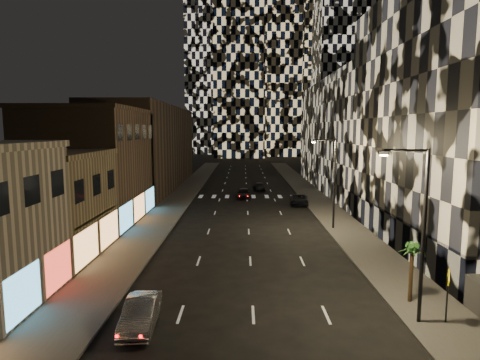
{
  "coord_description": "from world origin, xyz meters",
  "views": [
    {
      "loc": [
        -0.55,
        -9.86,
        10.08
      ],
      "look_at": [
        -0.82,
        22.43,
        6.0
      ],
      "focal_mm": 30.0,
      "sensor_mm": 36.0,
      "label": 1
    }
  ],
  "objects_px": {
    "car_dark_oncoming": "(259,186)",
    "ped_sign": "(448,285)",
    "car_dark_midlane": "(244,193)",
    "palm_tree": "(412,253)",
    "car_silver_parked": "(141,313)",
    "streetlight_far": "(332,177)",
    "car_dark_rightlane": "(299,200)",
    "streetlight_near": "(419,224)"
  },
  "relations": [
    {
      "from": "car_silver_parked",
      "to": "streetlight_near",
      "type": "bearing_deg",
      "value": -1.76
    },
    {
      "from": "ped_sign",
      "to": "streetlight_near",
      "type": "bearing_deg",
      "value": -159.44
    },
    {
      "from": "car_dark_midlane",
      "to": "ped_sign",
      "type": "xyz_separation_m",
      "value": [
        10.46,
        -38.42,
        1.36
      ]
    },
    {
      "from": "car_dark_midlane",
      "to": "palm_tree",
      "type": "bearing_deg",
      "value": -75.25
    },
    {
      "from": "car_dark_oncoming",
      "to": "streetlight_near",
      "type": "bearing_deg",
      "value": 93.7
    },
    {
      "from": "car_dark_oncoming",
      "to": "car_dark_midlane",
      "type": "bearing_deg",
      "value": 68.52
    },
    {
      "from": "car_dark_oncoming",
      "to": "ped_sign",
      "type": "height_order",
      "value": "ped_sign"
    },
    {
      "from": "car_silver_parked",
      "to": "palm_tree",
      "type": "distance_m",
      "value": 15.4
    },
    {
      "from": "car_silver_parked",
      "to": "ped_sign",
      "type": "distance_m",
      "value": 15.83
    },
    {
      "from": "car_silver_parked",
      "to": "car_dark_rightlane",
      "type": "relative_size",
      "value": 0.9
    },
    {
      "from": "palm_tree",
      "to": "car_dark_oncoming",
      "type": "bearing_deg",
      "value": 99.11
    },
    {
      "from": "car_dark_rightlane",
      "to": "car_silver_parked",
      "type": "bearing_deg",
      "value": -103.78
    },
    {
      "from": "car_dark_oncoming",
      "to": "ped_sign",
      "type": "bearing_deg",
      "value": 95.62
    },
    {
      "from": "car_silver_parked",
      "to": "car_dark_rightlane",
      "type": "height_order",
      "value": "car_silver_parked"
    },
    {
      "from": "car_silver_parked",
      "to": "ped_sign",
      "type": "height_order",
      "value": "ped_sign"
    },
    {
      "from": "car_dark_midlane",
      "to": "car_dark_oncoming",
      "type": "relative_size",
      "value": 1.01
    },
    {
      "from": "car_dark_midlane",
      "to": "ped_sign",
      "type": "distance_m",
      "value": 39.85
    },
    {
      "from": "car_dark_midlane",
      "to": "car_dark_oncoming",
      "type": "bearing_deg",
      "value": 72.21
    },
    {
      "from": "car_dark_midlane",
      "to": "palm_tree",
      "type": "distance_m",
      "value": 37.23
    },
    {
      "from": "car_dark_oncoming",
      "to": "car_dark_rightlane",
      "type": "distance_m",
      "value": 14.07
    },
    {
      "from": "car_dark_midlane",
      "to": "ped_sign",
      "type": "bearing_deg",
      "value": -75.06
    },
    {
      "from": "streetlight_near",
      "to": "palm_tree",
      "type": "xyz_separation_m",
      "value": [
        0.79,
        2.47,
        -2.31
      ]
    },
    {
      "from": "car_dark_oncoming",
      "to": "streetlight_far",
      "type": "bearing_deg",
      "value": 99.32
    },
    {
      "from": "streetlight_far",
      "to": "car_silver_parked",
      "type": "distance_m",
      "value": 25.27
    },
    {
      "from": "streetlight_near",
      "to": "palm_tree",
      "type": "height_order",
      "value": "streetlight_near"
    },
    {
      "from": "car_dark_midlane",
      "to": "car_dark_rightlane",
      "type": "height_order",
      "value": "car_dark_midlane"
    },
    {
      "from": "streetlight_near",
      "to": "ped_sign",
      "type": "bearing_deg",
      "value": -2.65
    },
    {
      "from": "car_dark_rightlane",
      "to": "ped_sign",
      "type": "relative_size",
      "value": 1.71
    },
    {
      "from": "car_dark_rightlane",
      "to": "palm_tree",
      "type": "relative_size",
      "value": 1.4
    },
    {
      "from": "car_dark_midlane",
      "to": "car_dark_oncoming",
      "type": "height_order",
      "value": "car_dark_midlane"
    },
    {
      "from": "car_silver_parked",
      "to": "car_dark_oncoming",
      "type": "xyz_separation_m",
      "value": [
        7.88,
        46.95,
        -0.08
      ]
    },
    {
      "from": "palm_tree",
      "to": "car_dark_rightlane",
      "type": "bearing_deg",
      "value": 93.98
    },
    {
      "from": "car_dark_midlane",
      "to": "car_dark_oncoming",
      "type": "distance_m",
      "value": 8.58
    },
    {
      "from": "car_dark_midlane",
      "to": "palm_tree",
      "type": "xyz_separation_m",
      "value": [
        9.65,
        -35.88,
        2.28
      ]
    },
    {
      "from": "car_dark_midlane",
      "to": "car_dark_rightlane",
      "type": "xyz_separation_m",
      "value": [
        7.5,
        -4.99,
        -0.09
      ]
    },
    {
      "from": "ped_sign",
      "to": "palm_tree",
      "type": "xyz_separation_m",
      "value": [
        -0.82,
        2.54,
        0.92
      ]
    },
    {
      "from": "car_dark_rightlane",
      "to": "ped_sign",
      "type": "distance_m",
      "value": 33.59
    },
    {
      "from": "ped_sign",
      "to": "palm_tree",
      "type": "bearing_deg",
      "value": 131.04
    },
    {
      "from": "car_dark_midlane",
      "to": "streetlight_far",
      "type": "bearing_deg",
      "value": -64.53
    },
    {
      "from": "car_silver_parked",
      "to": "car_dark_oncoming",
      "type": "distance_m",
      "value": 47.61
    },
    {
      "from": "car_dark_midlane",
      "to": "car_silver_parked",
      "type": "bearing_deg",
      "value": -98.08
    },
    {
      "from": "streetlight_near",
      "to": "car_silver_parked",
      "type": "height_order",
      "value": "streetlight_near"
    }
  ]
}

